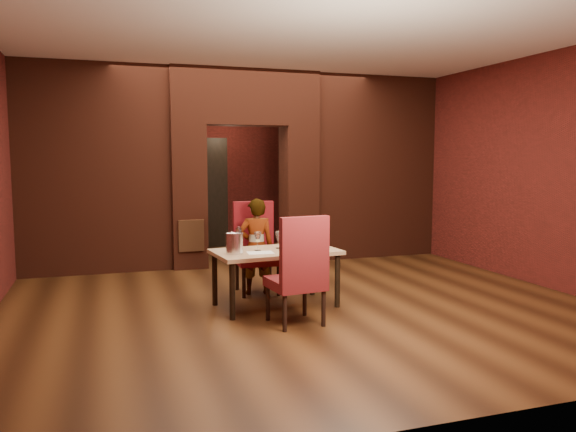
% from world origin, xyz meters
% --- Properties ---
extents(floor, '(8.00, 8.00, 0.00)m').
position_xyz_m(floor, '(0.00, 0.00, 0.00)').
color(floor, '#412410').
rests_on(floor, ground).
extents(ceiling, '(7.00, 8.00, 0.04)m').
position_xyz_m(ceiling, '(0.00, 0.00, 3.20)').
color(ceiling, silver).
rests_on(ceiling, ground).
extents(wall_back, '(7.00, 0.04, 3.20)m').
position_xyz_m(wall_back, '(0.00, 4.00, 1.60)').
color(wall_back, maroon).
rests_on(wall_back, ground).
extents(wall_front, '(7.00, 0.04, 3.20)m').
position_xyz_m(wall_front, '(0.00, -4.00, 1.60)').
color(wall_front, maroon).
rests_on(wall_front, ground).
extents(wall_right, '(0.04, 8.00, 3.20)m').
position_xyz_m(wall_right, '(3.50, 0.00, 1.60)').
color(wall_right, maroon).
rests_on(wall_right, ground).
extents(pillar_left, '(0.55, 0.55, 2.30)m').
position_xyz_m(pillar_left, '(-0.95, 2.00, 1.15)').
color(pillar_left, maroon).
rests_on(pillar_left, ground).
extents(pillar_right, '(0.55, 0.55, 2.30)m').
position_xyz_m(pillar_right, '(0.95, 2.00, 1.15)').
color(pillar_right, maroon).
rests_on(pillar_right, ground).
extents(lintel, '(2.45, 0.55, 0.90)m').
position_xyz_m(lintel, '(0.00, 2.00, 2.75)').
color(lintel, maroon).
rests_on(lintel, ground).
extents(wing_wall_left, '(2.28, 0.35, 3.20)m').
position_xyz_m(wing_wall_left, '(-2.36, 2.00, 1.60)').
color(wing_wall_left, maroon).
rests_on(wing_wall_left, ground).
extents(wing_wall_right, '(2.28, 0.35, 3.20)m').
position_xyz_m(wing_wall_right, '(2.36, 2.00, 1.60)').
color(wing_wall_right, maroon).
rests_on(wing_wall_right, ground).
extents(vent_panel, '(0.40, 0.03, 0.50)m').
position_xyz_m(vent_panel, '(-0.95, 1.71, 0.55)').
color(vent_panel, '#AC5D32').
rests_on(vent_panel, ground).
extents(rear_door, '(0.90, 0.08, 2.10)m').
position_xyz_m(rear_door, '(-0.40, 3.94, 1.05)').
color(rear_door, black).
rests_on(rear_door, ground).
extents(rear_door_frame, '(1.02, 0.04, 2.22)m').
position_xyz_m(rear_door_frame, '(-0.40, 3.90, 1.05)').
color(rear_door_frame, black).
rests_on(rear_door_frame, ground).
extents(dining_table, '(1.53, 0.96, 0.68)m').
position_xyz_m(dining_table, '(-0.32, -0.78, 0.34)').
color(dining_table, tan).
rests_on(dining_table, ground).
extents(chair_far, '(0.56, 0.56, 1.19)m').
position_xyz_m(chair_far, '(-0.35, -0.07, 0.60)').
color(chair_far, maroon).
rests_on(chair_far, ground).
extents(chair_near, '(0.59, 0.59, 1.18)m').
position_xyz_m(chair_near, '(-0.33, -1.52, 0.59)').
color(chair_near, maroon).
rests_on(chair_near, ground).
extents(person_seated, '(0.49, 0.36, 1.25)m').
position_xyz_m(person_seated, '(-0.38, -0.12, 0.63)').
color(person_seated, white).
rests_on(person_seated, ground).
extents(wine_glass_a, '(0.09, 0.09, 0.22)m').
position_xyz_m(wine_glass_a, '(-0.54, -0.77, 0.79)').
color(wine_glass_a, white).
rests_on(wine_glass_a, dining_table).
extents(wine_glass_b, '(0.08, 0.08, 0.21)m').
position_xyz_m(wine_glass_b, '(-0.25, -0.68, 0.79)').
color(wine_glass_b, white).
rests_on(wine_glass_b, dining_table).
extents(wine_glass_c, '(0.07, 0.07, 0.18)m').
position_xyz_m(wine_glass_c, '(-0.16, -0.90, 0.77)').
color(wine_glass_c, white).
rests_on(wine_glass_c, dining_table).
extents(tasting_sheet, '(0.32, 0.24, 0.00)m').
position_xyz_m(tasting_sheet, '(-0.55, -0.93, 0.69)').
color(tasting_sheet, white).
rests_on(tasting_sheet, dining_table).
extents(wine_bucket, '(0.20, 0.20, 0.24)m').
position_xyz_m(wine_bucket, '(-0.84, -0.89, 0.80)').
color(wine_bucket, silver).
rests_on(wine_bucket, dining_table).
extents(water_bottle, '(0.07, 0.07, 0.29)m').
position_xyz_m(water_bottle, '(-0.76, -0.74, 0.83)').
color(water_bottle, silver).
rests_on(water_bottle, dining_table).
extents(potted_plant, '(0.51, 0.50, 0.43)m').
position_xyz_m(potted_plant, '(0.41, -0.11, 0.22)').
color(potted_plant, '#38702E').
rests_on(potted_plant, ground).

